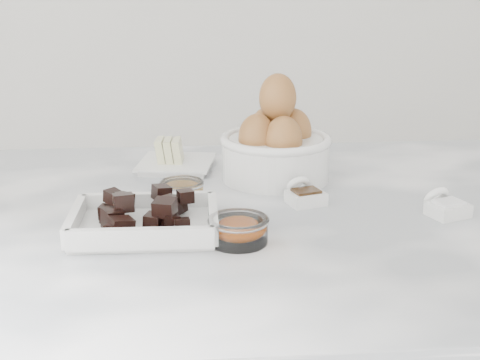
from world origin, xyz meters
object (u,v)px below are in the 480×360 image
object	(u,v)px
salt_spoon	(445,206)
zest_bowl	(238,229)
honey_bowl	(182,190)
chocolate_dish	(144,217)
butter_plate	(175,159)
sugar_ramekin	(265,160)
egg_bowl	(276,146)
vanilla_spoon	(304,194)

from	to	relation	value
salt_spoon	zest_bowl	bearing A→B (deg)	-165.69
honey_bowl	zest_bowl	xyz separation A→B (m)	(0.08, -0.18, 0.00)
chocolate_dish	butter_plate	distance (m)	0.31
zest_bowl	salt_spoon	xyz separation A→B (m)	(0.32, 0.08, -0.01)
chocolate_dish	sugar_ramekin	bearing A→B (deg)	51.39
honey_bowl	zest_bowl	bearing A→B (deg)	-67.57
egg_bowl	chocolate_dish	bearing A→B (deg)	-132.73
egg_bowl	zest_bowl	xyz separation A→B (m)	(-0.09, -0.28, -0.04)
chocolate_dish	butter_plate	world-z (taller)	butter_plate
vanilla_spoon	butter_plate	bearing A→B (deg)	134.38
chocolate_dish	honey_bowl	world-z (taller)	chocolate_dish
honey_bowl	salt_spoon	world-z (taller)	salt_spoon
chocolate_dish	honey_bowl	size ratio (longest dim) A/B	2.86
egg_bowl	vanilla_spoon	world-z (taller)	egg_bowl
honey_bowl	vanilla_spoon	world-z (taller)	vanilla_spoon
zest_bowl	vanilla_spoon	size ratio (longest dim) A/B	1.08
zest_bowl	salt_spoon	distance (m)	0.33
vanilla_spoon	zest_bowl	bearing A→B (deg)	-127.45
butter_plate	honey_bowl	xyz separation A→B (m)	(0.01, -0.18, -0.00)
chocolate_dish	honey_bowl	distance (m)	0.14
chocolate_dish	salt_spoon	world-z (taller)	chocolate_dish
egg_bowl	butter_plate	bearing A→B (deg)	155.79
honey_bowl	sugar_ramekin	bearing A→B (deg)	37.76
sugar_ramekin	egg_bowl	size ratio (longest dim) A/B	0.48
egg_bowl	zest_bowl	world-z (taller)	egg_bowl
butter_plate	egg_bowl	bearing A→B (deg)	-24.21
chocolate_dish	zest_bowl	world-z (taller)	chocolate_dish
butter_plate	salt_spoon	size ratio (longest dim) A/B	1.92
egg_bowl	salt_spoon	world-z (taller)	egg_bowl
honey_bowl	salt_spoon	size ratio (longest dim) A/B	0.91
butter_plate	salt_spoon	bearing A→B (deg)	-34.53
honey_bowl	butter_plate	bearing A→B (deg)	93.92
butter_plate	zest_bowl	world-z (taller)	butter_plate
butter_plate	vanilla_spoon	xyz separation A→B (m)	(0.20, -0.21, -0.00)
chocolate_dish	vanilla_spoon	bearing A→B (deg)	23.22
butter_plate	salt_spoon	distance (m)	0.49
egg_bowl	honey_bowl	world-z (taller)	egg_bowl
sugar_ramekin	butter_plate	bearing A→B (deg)	158.27
egg_bowl	salt_spoon	size ratio (longest dim) A/B	2.44
honey_bowl	vanilla_spoon	xyz separation A→B (m)	(0.19, -0.03, -0.00)
sugar_ramekin	salt_spoon	distance (m)	0.33
zest_bowl	butter_plate	bearing A→B (deg)	103.68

